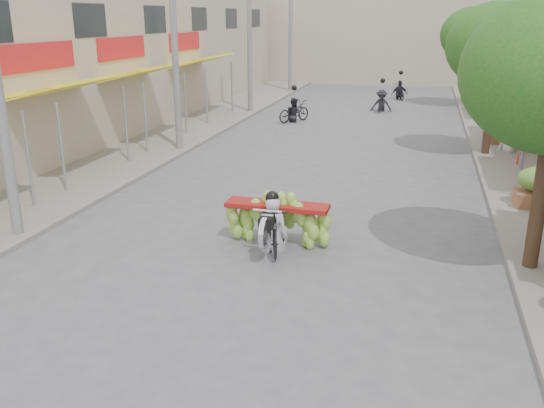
{
  "coord_description": "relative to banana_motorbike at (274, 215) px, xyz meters",
  "views": [
    {
      "loc": [
        3.15,
        -7.2,
        4.75
      ],
      "look_at": [
        0.33,
        3.56,
        1.1
      ],
      "focal_mm": 38.0,
      "sensor_mm": 36.0,
      "label": 1
    }
  ],
  "objects": [
    {
      "name": "pedestrian",
      "position": [
        5.96,
        10.75,
        0.21
      ],
      "size": [
        0.82,
        0.5,
        1.66
      ],
      "rotation": [
        0.0,
        0.0,
        3.15
      ],
      "color": "silver",
      "rests_on": "ground"
    },
    {
      "name": "bg_motorbike_a",
      "position": [
        -2.99,
        15.2,
        -0.01
      ],
      "size": [
        1.5,
        1.83,
        1.95
      ],
      "color": "black",
      "rests_on": "ground"
    },
    {
      "name": "produce_crate_mid",
      "position": [
        5.91,
        4.1,
        -0.03
      ],
      "size": [
        1.2,
        0.88,
        1.16
      ],
      "color": "brown",
      "rests_on": "ground"
    },
    {
      "name": "street_tree_mid",
      "position": [
        5.11,
        10.1,
        3.04
      ],
      "size": [
        3.4,
        3.4,
        5.25
      ],
      "color": "#3A2719",
      "rests_on": "ground"
    },
    {
      "name": "utility_pole_far",
      "position": [
        -5.69,
        17.1,
        3.29
      ],
      "size": [
        0.6,
        0.24,
        8.0
      ],
      "color": "slate",
      "rests_on": "ground"
    },
    {
      "name": "sidewalk_left",
      "position": [
        -7.29,
        11.1,
        -0.68
      ],
      "size": [
        4.0,
        60.0,
        0.12
      ],
      "primitive_type": "cube",
      "color": "gray",
      "rests_on": "ground"
    },
    {
      "name": "shophouse_row_left",
      "position": [
        -12.28,
        10.08,
        2.26
      ],
      "size": [
        9.77,
        40.0,
        6.0
      ],
      "color": "tan",
      "rests_on": "ground"
    },
    {
      "name": "utility_pole_mid",
      "position": [
        -5.69,
        8.1,
        3.29
      ],
      "size": [
        0.6,
        0.24,
        8.0
      ],
      "color": "slate",
      "rests_on": "ground"
    },
    {
      "name": "ground",
      "position": [
        -0.29,
        -3.9,
        -0.74
      ],
      "size": [
        120.0,
        120.0,
        0.0
      ],
      "primitive_type": "plane",
      "color": "#5A5A5F",
      "rests_on": "ground"
    },
    {
      "name": "bg_motorbike_b",
      "position": [
        0.74,
        19.36,
        0.08
      ],
      "size": [
        1.06,
        1.88,
        1.95
      ],
      "color": "black",
      "rests_on": "ground"
    },
    {
      "name": "produce_crate_far",
      "position": [
        5.91,
        12.1,
        -0.03
      ],
      "size": [
        1.2,
        0.88,
        1.16
      ],
      "color": "brown",
      "rests_on": "ground"
    },
    {
      "name": "street_tree_far",
      "position": [
        5.11,
        22.1,
        3.04
      ],
      "size": [
        3.4,
        3.4,
        5.25
      ],
      "color": "#3A2719",
      "rests_on": "ground"
    },
    {
      "name": "market_umbrella",
      "position": [
        5.56,
        5.85,
        1.71
      ],
      "size": [
        2.32,
        2.32,
        1.7
      ],
      "rotation": [
        0.0,
        0.0,
        0.28
      ],
      "color": "#AE3117",
      "rests_on": "ground"
    },
    {
      "name": "sidewalk_right",
      "position": [
        6.71,
        11.1,
        -0.68
      ],
      "size": [
        4.0,
        60.0,
        0.12
      ],
      "primitive_type": "cube",
      "color": "gray",
      "rests_on": "ground"
    },
    {
      "name": "far_building",
      "position": [
        -0.29,
        34.1,
        2.76
      ],
      "size": [
        20.0,
        6.0,
        7.0
      ],
      "primitive_type": "cube",
      "color": "tan",
      "rests_on": "ground"
    },
    {
      "name": "utility_pole_back",
      "position": [
        -5.69,
        26.1,
        3.29
      ],
      "size": [
        0.6,
        0.24,
        8.0
      ],
      "color": "slate",
      "rests_on": "ground"
    },
    {
      "name": "banana_motorbike",
      "position": [
        0.0,
        0.0,
        0.0
      ],
      "size": [
        2.22,
        1.89,
        2.25
      ],
      "color": "black",
      "rests_on": "ground"
    },
    {
      "name": "bg_motorbike_c",
      "position": [
        1.44,
        24.14,
        0.06
      ],
      "size": [
        1.09,
        1.69,
        1.95
      ],
      "color": "black",
      "rests_on": "ground"
    }
  ]
}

